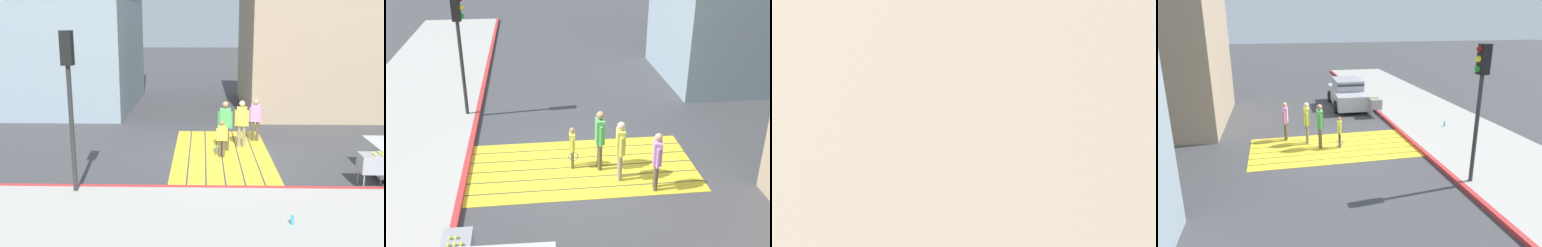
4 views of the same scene
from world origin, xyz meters
TOP-DOWN VIEW (x-y plane):
  - ground_plane at (0.00, 0.00)m, footprint 120.00×120.00m
  - crosswalk_stripes at (0.00, 0.00)m, footprint 6.40×3.25m
  - sidewalk_west at (-5.60, 0.00)m, footprint 4.80×40.00m
  - curb_painted at (-3.25, 0.00)m, footprint 0.16×40.00m
  - building_far_south at (8.50, -4.98)m, footprint 8.00×7.04m
  - traffic_light_corner at (-3.58, 3.98)m, footprint 0.39×0.28m
  - tennis_ball_cart at (-2.90, -4.01)m, footprint 0.56×0.80m
  - water_bottle at (-5.46, -1.31)m, footprint 0.07×0.07m
  - pedestrian_adult_lead at (0.93, -0.75)m, footprint 0.25×0.50m
  - pedestrian_adult_trailing at (0.48, -0.13)m, footprint 0.23×0.51m
  - pedestrian_adult_side at (1.76, -1.33)m, footprint 0.26×0.47m
  - pedestrian_child_with_racket at (-0.26, 0.02)m, footprint 0.29×0.39m

SIDE VIEW (x-z plane):
  - ground_plane at x=0.00m, z-range 0.00..0.00m
  - crosswalk_stripes at x=0.00m, z-range 0.00..0.01m
  - sidewalk_west at x=-5.60m, z-range 0.00..0.12m
  - curb_painted at x=-3.25m, z-range 0.00..0.13m
  - water_bottle at x=-5.46m, z-range 0.12..0.34m
  - tennis_ball_cart at x=-2.90m, z-range 0.19..1.21m
  - pedestrian_child_with_racket at x=-0.26m, z-range 0.08..1.33m
  - pedestrian_adult_side at x=1.76m, z-range 0.13..1.76m
  - pedestrian_adult_lead at x=0.93m, z-range 0.14..1.85m
  - pedestrian_adult_trailing at x=0.48m, z-range 0.14..1.90m
  - traffic_light_corner at x=-3.58m, z-range 0.92..5.16m
  - building_far_south at x=8.50m, z-range 0.00..7.12m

